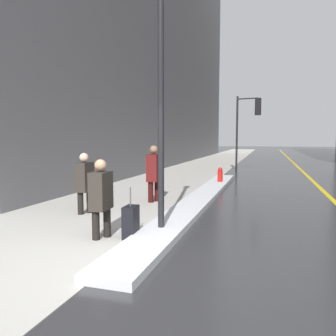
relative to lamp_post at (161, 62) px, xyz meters
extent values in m
plane|color=#2D2D30|center=(-0.18, -1.64, -3.22)|extent=(160.00, 160.00, 0.00)
cube|color=#B2AFA8|center=(-2.18, 13.36, -3.21)|extent=(4.00, 80.00, 0.01)
cube|color=gold|center=(3.82, 13.36, -3.22)|extent=(0.16, 80.00, 0.00)
cube|color=silver|center=(0.05, 3.55, -3.15)|extent=(0.78, 11.96, 0.13)
cylinder|color=black|center=(0.00, 0.00, -0.61)|extent=(0.12, 0.12, 5.22)
cylinder|color=black|center=(0.27, 12.51, -1.15)|extent=(0.11, 0.11, 4.13)
cylinder|color=black|center=(0.82, 12.43, 0.76)|extent=(1.10, 0.22, 0.07)
cube|color=black|center=(1.36, 12.36, 0.31)|extent=(0.32, 0.24, 0.90)
sphere|color=red|center=(1.38, 12.48, 0.60)|extent=(0.19, 0.19, 0.19)
sphere|color=orange|center=(1.38, 12.48, 0.31)|extent=(0.19, 0.19, 0.19)
sphere|color=green|center=(1.38, 12.48, 0.02)|extent=(0.19, 0.19, 0.19)
cylinder|color=black|center=(-0.87, -0.53, -2.83)|extent=(0.14, 0.14, 0.78)
cylinder|color=black|center=(-0.98, -0.75, -2.83)|extent=(0.14, 0.14, 0.78)
cube|color=#2D2823|center=(-0.93, -0.64, -2.33)|extent=(0.30, 0.48, 0.68)
sphere|color=tan|center=(-0.93, -0.64, -1.87)|extent=(0.21, 0.21, 0.21)
cylinder|color=black|center=(-2.22, 1.14, -2.82)|extent=(0.14, 0.14, 0.79)
cylinder|color=black|center=(-2.33, 0.92, -2.82)|extent=(0.14, 0.14, 0.79)
cube|color=#2D2823|center=(-2.28, 1.03, -2.32)|extent=(0.30, 0.49, 0.69)
sphere|color=beige|center=(-2.28, 1.03, -1.84)|extent=(0.21, 0.21, 0.21)
cube|color=black|center=(-2.29, 1.37, -2.46)|extent=(0.11, 0.22, 0.28)
cylinder|color=#340C0C|center=(-1.13, 3.05, -2.78)|extent=(0.15, 0.15, 0.87)
cylinder|color=#340C0C|center=(-1.23, 2.81, -2.78)|extent=(0.15, 0.15, 0.87)
cube|color=#561414|center=(-1.18, 2.93, -2.22)|extent=(0.33, 0.54, 0.76)
sphere|color=#8C664C|center=(-1.18, 2.93, -1.71)|extent=(0.24, 0.24, 0.24)
cube|color=black|center=(-0.43, -0.47, -2.92)|extent=(0.24, 0.37, 0.60)
cylinder|color=#4C4C51|center=(-0.43, -0.47, -2.44)|extent=(0.02, 0.02, 0.35)
cylinder|color=red|center=(0.14, 7.04, -2.94)|extent=(0.20, 0.20, 0.55)
sphere|color=red|center=(0.14, 7.04, -2.61)|extent=(0.18, 0.18, 0.18)
camera|label=1|loc=(1.93, -5.85, -1.41)|focal=35.00mm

